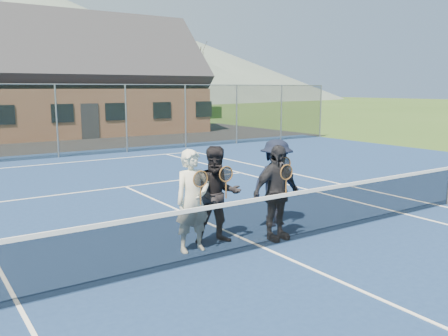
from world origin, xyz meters
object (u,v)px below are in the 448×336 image
(player_a, at_px, (193,201))
(player_b, at_px, (218,195))
(player_d, at_px, (276,183))
(player_c, at_px, (276,193))
(tennis_net, at_px, (264,220))
(clubhouse, at_px, (75,70))

(player_a, distance_m, player_b, 0.63)
(player_d, bearing_deg, player_c, -129.78)
(player_b, bearing_deg, tennis_net, -55.10)
(clubhouse, xyz_separation_m, player_a, (-5.12, -23.42, -3.07))
(clubhouse, height_order, player_b, clubhouse)
(player_a, height_order, player_c, same)
(player_d, bearing_deg, player_b, -170.43)
(player_b, bearing_deg, player_a, -166.73)
(tennis_net, xyz_separation_m, player_b, (-0.51, 0.72, 0.38))
(clubhouse, relative_size, player_a, 8.67)
(player_b, distance_m, player_c, 1.11)
(tennis_net, distance_m, player_b, 0.96)
(tennis_net, height_order, clubhouse, clubhouse)
(player_b, bearing_deg, clubhouse, 79.04)
(player_a, height_order, player_d, same)
(player_d, bearing_deg, clubhouse, 82.84)
(player_b, xyz_separation_m, player_d, (1.62, 0.27, -0.00))
(player_c, bearing_deg, player_d, 50.22)
(tennis_net, height_order, player_d, player_d)
(player_b, height_order, player_d, same)
(clubhouse, relative_size, player_b, 8.67)
(tennis_net, xyz_separation_m, player_c, (0.51, 0.27, 0.38))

